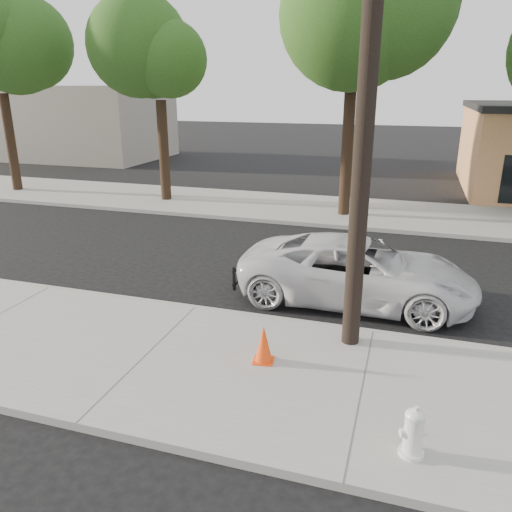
{
  "coord_description": "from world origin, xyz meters",
  "views": [
    {
      "loc": [
        4.46,
        -11.67,
        4.93
      ],
      "look_at": [
        1.0,
        -0.64,
        1.0
      ],
      "focal_mm": 35.0,
      "sensor_mm": 36.0,
      "label": 1
    }
  ],
  "objects_px": {
    "fire_hydrant": "(413,433)",
    "police_cruiser": "(357,271)",
    "utility_pole": "(366,101)",
    "traffic_cone": "(264,344)"
  },
  "relations": [
    {
      "from": "utility_pole",
      "to": "traffic_cone",
      "type": "relative_size",
      "value": 12.55
    },
    {
      "from": "utility_pole",
      "to": "fire_hydrant",
      "type": "xyz_separation_m",
      "value": [
        1.21,
        -2.99,
        -4.2
      ]
    },
    {
      "from": "utility_pole",
      "to": "traffic_cone",
      "type": "height_order",
      "value": "utility_pole"
    },
    {
      "from": "police_cruiser",
      "to": "traffic_cone",
      "type": "relative_size",
      "value": 7.73
    },
    {
      "from": "police_cruiser",
      "to": "traffic_cone",
      "type": "height_order",
      "value": "police_cruiser"
    },
    {
      "from": "utility_pole",
      "to": "police_cruiser",
      "type": "bearing_deg",
      "value": 93.96
    },
    {
      "from": "utility_pole",
      "to": "traffic_cone",
      "type": "bearing_deg",
      "value": -139.05
    },
    {
      "from": "police_cruiser",
      "to": "traffic_cone",
      "type": "xyz_separation_m",
      "value": [
        -1.26,
        -3.62,
        -0.27
      ]
    },
    {
      "from": "fire_hydrant",
      "to": "traffic_cone",
      "type": "bearing_deg",
      "value": 126.21
    },
    {
      "from": "fire_hydrant",
      "to": "police_cruiser",
      "type": "bearing_deg",
      "value": 84.22
    }
  ]
}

